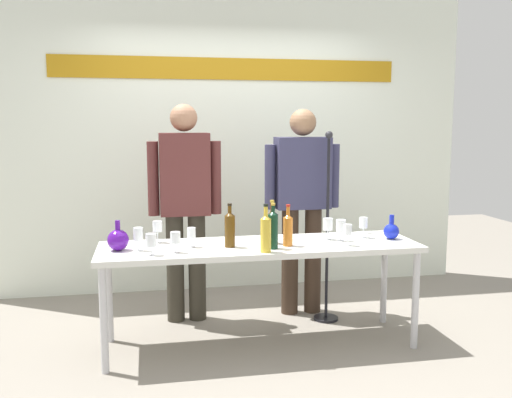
{
  "coord_description": "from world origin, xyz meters",
  "views": [
    {
      "loc": [
        -0.77,
        -3.83,
        1.6
      ],
      "look_at": [
        0.0,
        0.15,
        1.05
      ],
      "focal_mm": 39.44,
      "sensor_mm": 36.0,
      "label": 1
    }
  ],
  "objects_px": {
    "wine_glass_right_0": "(363,223)",
    "wine_glass_left_0": "(157,227)",
    "wine_bottle_0": "(273,229)",
    "wine_glass_left_4": "(138,234)",
    "wine_glass_right_2": "(328,225)",
    "wine_glass_right_3": "(341,226)",
    "wine_bottle_2": "(272,226)",
    "microphone_stand": "(327,258)",
    "display_table": "(260,253)",
    "wine_glass_left_1": "(175,238)",
    "wine_bottle_3": "(230,228)",
    "decanter_blue_left": "(118,240)",
    "presenter_right": "(302,197)",
    "wine_glass_left_3": "(191,233)",
    "presenter_left": "(185,199)",
    "wine_glass_right_1": "(348,230)",
    "wine_bottle_4": "(266,232)",
    "wine_bottle_1": "(288,229)",
    "wine_glass_left_2": "(151,240)"
  },
  "relations": [
    {
      "from": "presenter_right",
      "to": "wine_bottle_2",
      "type": "height_order",
      "value": "presenter_right"
    },
    {
      "from": "wine_glass_right_1",
      "to": "microphone_stand",
      "type": "relative_size",
      "value": 0.1
    },
    {
      "from": "wine_bottle_0",
      "to": "wine_glass_left_1",
      "type": "xyz_separation_m",
      "value": [
        -0.66,
        0.0,
        -0.04
      ]
    },
    {
      "from": "wine_bottle_4",
      "to": "wine_glass_left_1",
      "type": "bearing_deg",
      "value": 170.91
    },
    {
      "from": "wine_glass_left_1",
      "to": "wine_glass_left_4",
      "type": "distance_m",
      "value": 0.27
    },
    {
      "from": "wine_bottle_3",
      "to": "microphone_stand",
      "type": "height_order",
      "value": "microphone_stand"
    },
    {
      "from": "wine_bottle_4",
      "to": "wine_glass_left_3",
      "type": "xyz_separation_m",
      "value": [
        -0.47,
        0.25,
        -0.04
      ]
    },
    {
      "from": "wine_glass_right_1",
      "to": "wine_glass_left_4",
      "type": "bearing_deg",
      "value": 175.25
    },
    {
      "from": "display_table",
      "to": "wine_glass_left_0",
      "type": "height_order",
      "value": "wine_glass_left_0"
    },
    {
      "from": "wine_bottle_0",
      "to": "wine_glass_right_3",
      "type": "height_order",
      "value": "wine_bottle_0"
    },
    {
      "from": "wine_bottle_4",
      "to": "wine_glass_left_2",
      "type": "relative_size",
      "value": 2.26
    },
    {
      "from": "wine_bottle_1",
      "to": "wine_glass_left_2",
      "type": "height_order",
      "value": "wine_bottle_1"
    },
    {
      "from": "wine_glass_right_2",
      "to": "wine_glass_right_3",
      "type": "relative_size",
      "value": 1.02
    },
    {
      "from": "wine_glass_left_4",
      "to": "wine_glass_left_2",
      "type": "bearing_deg",
      "value": -60.91
    },
    {
      "from": "display_table",
      "to": "decanter_blue_left",
      "type": "bearing_deg",
      "value": -179.44
    },
    {
      "from": "wine_bottle_2",
      "to": "wine_glass_right_3",
      "type": "relative_size",
      "value": 1.98
    },
    {
      "from": "display_table",
      "to": "wine_glass_left_3",
      "type": "relative_size",
      "value": 16.33
    },
    {
      "from": "wine_bottle_2",
      "to": "decanter_blue_left",
      "type": "bearing_deg",
      "value": -178.64
    },
    {
      "from": "wine_bottle_3",
      "to": "wine_glass_right_1",
      "type": "distance_m",
      "value": 0.83
    },
    {
      "from": "wine_bottle_0",
      "to": "wine_glass_left_4",
      "type": "height_order",
      "value": "wine_bottle_0"
    },
    {
      "from": "wine_glass_right_0",
      "to": "wine_glass_left_4",
      "type": "bearing_deg",
      "value": -175.92
    },
    {
      "from": "wine_bottle_4",
      "to": "wine_glass_right_1",
      "type": "height_order",
      "value": "wine_bottle_4"
    },
    {
      "from": "wine_bottle_2",
      "to": "microphone_stand",
      "type": "xyz_separation_m",
      "value": [
        0.54,
        0.4,
        -0.36
      ]
    },
    {
      "from": "wine_glass_left_1",
      "to": "wine_glass_left_2",
      "type": "distance_m",
      "value": 0.16
    },
    {
      "from": "wine_glass_left_1",
      "to": "microphone_stand",
      "type": "distance_m",
      "value": 1.4
    },
    {
      "from": "wine_bottle_0",
      "to": "wine_glass_right_1",
      "type": "relative_size",
      "value": 2.07
    },
    {
      "from": "wine_glass_left_3",
      "to": "presenter_left",
      "type": "bearing_deg",
      "value": 89.86
    },
    {
      "from": "wine_bottle_3",
      "to": "wine_bottle_4",
      "type": "height_order",
      "value": "wine_bottle_4"
    },
    {
      "from": "wine_glass_right_0",
      "to": "wine_glass_right_3",
      "type": "distance_m",
      "value": 0.22
    },
    {
      "from": "wine_bottle_2",
      "to": "wine_glass_right_2",
      "type": "bearing_deg",
      "value": 6.38
    },
    {
      "from": "display_table",
      "to": "wine_glass_left_2",
      "type": "xyz_separation_m",
      "value": [
        -0.76,
        -0.19,
        0.16
      ]
    },
    {
      "from": "wine_glass_right_0",
      "to": "wine_glass_left_0",
      "type": "bearing_deg",
      "value": 175.56
    },
    {
      "from": "wine_bottle_2",
      "to": "wine_glass_right_1",
      "type": "distance_m",
      "value": 0.53
    },
    {
      "from": "wine_bottle_1",
      "to": "wine_bottle_4",
      "type": "bearing_deg",
      "value": -140.57
    },
    {
      "from": "presenter_right",
      "to": "wine_bottle_0",
      "type": "bearing_deg",
      "value": -118.48
    },
    {
      "from": "display_table",
      "to": "wine_glass_left_0",
      "type": "distance_m",
      "value": 0.76
    },
    {
      "from": "presenter_right",
      "to": "wine_bottle_1",
      "type": "xyz_separation_m",
      "value": [
        -0.3,
        -0.72,
        -0.13
      ]
    },
    {
      "from": "presenter_left",
      "to": "presenter_right",
      "type": "bearing_deg",
      "value": 0.0
    },
    {
      "from": "presenter_left",
      "to": "wine_bottle_1",
      "type": "height_order",
      "value": "presenter_left"
    },
    {
      "from": "wine_bottle_3",
      "to": "wine_glass_left_4",
      "type": "height_order",
      "value": "wine_bottle_3"
    },
    {
      "from": "presenter_left",
      "to": "presenter_right",
      "type": "height_order",
      "value": "presenter_left"
    },
    {
      "from": "display_table",
      "to": "wine_bottle_1",
      "type": "bearing_deg",
      "value": -25.19
    },
    {
      "from": "presenter_right",
      "to": "microphone_stand",
      "type": "height_order",
      "value": "presenter_right"
    },
    {
      "from": "presenter_left",
      "to": "wine_glass_right_0",
      "type": "height_order",
      "value": "presenter_left"
    },
    {
      "from": "presenter_left",
      "to": "wine_glass_left_0",
      "type": "height_order",
      "value": "presenter_left"
    },
    {
      "from": "wine_glass_right_0",
      "to": "microphone_stand",
      "type": "relative_size",
      "value": 0.1
    },
    {
      "from": "wine_glass_left_0",
      "to": "wine_glass_left_3",
      "type": "height_order",
      "value": "wine_glass_left_0"
    },
    {
      "from": "decanter_blue_left",
      "to": "wine_glass_right_2",
      "type": "xyz_separation_m",
      "value": [
        1.5,
        0.07,
        0.04
      ]
    },
    {
      "from": "wine_glass_left_0",
      "to": "decanter_blue_left",
      "type": "bearing_deg",
      "value": -142.36
    },
    {
      "from": "decanter_blue_left",
      "to": "wine_glass_left_1",
      "type": "relative_size",
      "value": 1.46
    }
  ]
}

